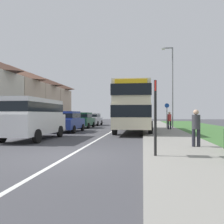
{
  "coord_description": "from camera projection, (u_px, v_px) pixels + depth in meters",
  "views": [
    {
      "loc": [
        2.59,
        -8.03,
        1.49
      ],
      "look_at": [
        0.75,
        6.37,
        1.6
      ],
      "focal_mm": 38.65,
      "sensor_mm": 36.0,
      "label": 1
    }
  ],
  "objects": [
    {
      "name": "parked_car_blue",
      "position": [
        68.0,
        121.0,
        19.76
      ],
      "size": [
        1.97,
        4.36,
        1.69
      ],
      "color": "navy",
      "rests_on": "ground_plane"
    },
    {
      "name": "lane_marking_centre",
      "position": [
        104.0,
        136.0,
        16.22
      ],
      "size": [
        0.14,
        60.0,
        0.01
      ],
      "primitive_type": "cube",
      "color": "silver",
      "rests_on": "ground_plane"
    },
    {
      "name": "double_decker_bus",
      "position": [
        134.0,
        106.0,
        19.56
      ],
      "size": [
        2.8,
        9.74,
        3.7
      ],
      "color": "beige",
      "rests_on": "ground_plane"
    },
    {
      "name": "pavement_near_side",
      "position": [
        171.0,
        139.0,
        13.7
      ],
      "size": [
        3.2,
        68.0,
        0.12
      ],
      "primitive_type": "cube",
      "color": "gray",
      "rests_on": "ground_plane"
    },
    {
      "name": "parked_car_dark_green",
      "position": [
        83.0,
        119.0,
        25.25
      ],
      "size": [
        1.93,
        4.0,
        1.62
      ],
      "color": "#19472D",
      "rests_on": "ground_plane"
    },
    {
      "name": "parked_van_white",
      "position": [
        34.0,
        116.0,
        13.93
      ],
      "size": [
        2.11,
        5.43,
        2.35
      ],
      "color": "silver",
      "rests_on": "ground_plane"
    },
    {
      "name": "bus_stop_sign",
      "position": [
        155.0,
        112.0,
        7.9
      ],
      "size": [
        0.09,
        0.52,
        2.6
      ],
      "color": "black",
      "rests_on": "ground_plane"
    },
    {
      "name": "cycle_route_sign",
      "position": [
        167.0,
        114.0,
        23.6
      ],
      "size": [
        0.44,
        0.08,
        2.52
      ],
      "color": "slate",
      "rests_on": "ground_plane"
    },
    {
      "name": "street_lamp_mid",
      "position": [
        172.0,
        82.0,
        23.71
      ],
      "size": [
        1.14,
        0.2,
        8.04
      ],
      "color": "slate",
      "rests_on": "ground_plane"
    },
    {
      "name": "pedestrian_walking_away",
      "position": [
        169.0,
        120.0,
        21.35
      ],
      "size": [
        0.34,
        0.34,
        1.67
      ],
      "color": "#23232D",
      "rests_on": "ground_plane"
    },
    {
      "name": "house_terrace_far_side",
      "position": [
        20.0,
        97.0,
        33.34
      ],
      "size": [
        7.57,
        23.67,
        7.73
      ],
      "color": "beige",
      "rests_on": "ground_plane"
    },
    {
      "name": "ground_plane",
      "position": [
        67.0,
        157.0,
        8.28
      ],
      "size": [
        120.0,
        120.0,
        0.0
      ],
      "primitive_type": "plane",
      "color": "#424247"
    },
    {
      "name": "pedestrian_at_stop",
      "position": [
        196.0,
        126.0,
        10.05
      ],
      "size": [
        0.34,
        0.34,
        1.67
      ],
      "color": "#23232D",
      "rests_on": "ground_plane"
    },
    {
      "name": "parked_car_silver",
      "position": [
        93.0,
        119.0,
        30.84
      ],
      "size": [
        1.88,
        4.53,
        1.57
      ],
      "color": "#B7B7BC",
      "rests_on": "ground_plane"
    }
  ]
}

